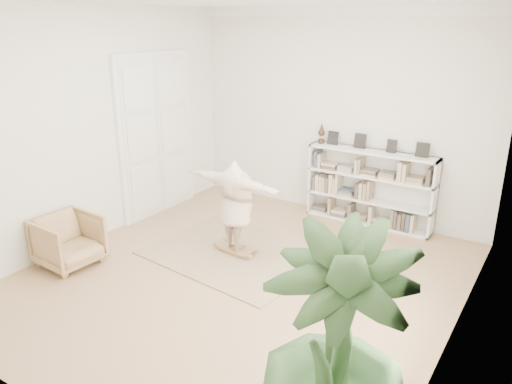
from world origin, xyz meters
TOP-DOWN VIEW (x-y plane):
  - floor at (0.00, 0.00)m, footprint 6.00×6.00m
  - room_shell at (0.00, 2.94)m, footprint 6.00×6.00m
  - doors at (-2.70, 1.30)m, footprint 0.09×1.78m
  - bookshelf at (0.74, 2.82)m, footprint 2.20×0.35m
  - armchair at (-2.30, -1.02)m, footprint 0.85×0.83m
  - rug at (-0.48, 0.58)m, footprint 2.69×2.24m
  - rocker_board at (-0.48, 0.58)m, footprint 0.52×0.34m
  - person at (-0.48, 0.58)m, footprint 1.73×0.63m
  - houseplant at (2.30, -2.07)m, footprint 1.29×1.29m

SIDE VIEW (x-z plane):
  - floor at x=0.00m, z-range 0.00..0.00m
  - rug at x=-0.48m, z-range 0.00..0.02m
  - rocker_board at x=-0.48m, z-range 0.01..0.12m
  - armchair at x=-2.30m, z-range 0.00..0.74m
  - bookshelf at x=0.74m, z-range -0.18..1.46m
  - person at x=-0.48m, z-range 0.12..1.51m
  - houseplant at x=2.30m, z-range 0.00..2.01m
  - doors at x=-2.70m, z-range -0.06..2.86m
  - room_shell at x=0.00m, z-range 0.51..6.51m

